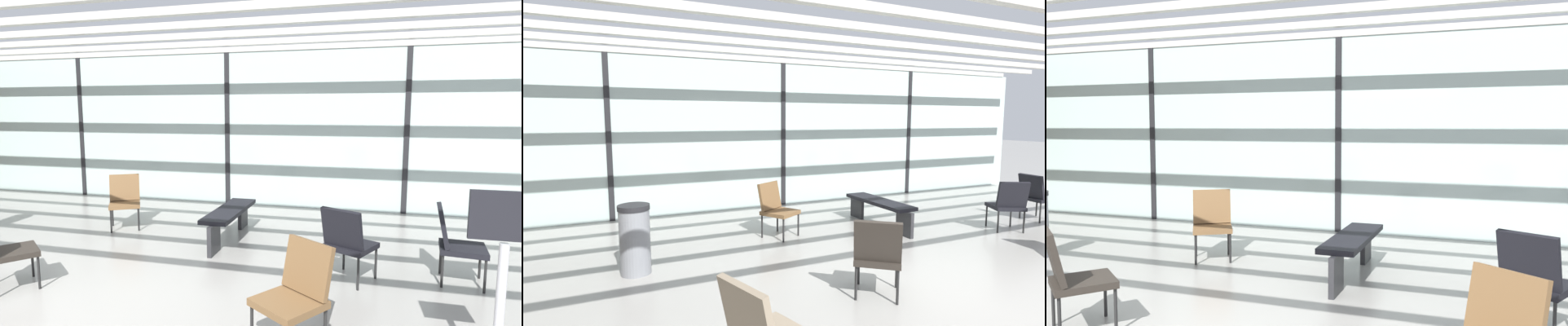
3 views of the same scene
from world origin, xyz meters
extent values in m
cube|color=#A3B7B2|center=(0.00, 5.20, 1.55)|extent=(14.00, 0.08, 3.09)
cube|color=black|center=(-3.50, 5.20, 1.55)|extent=(0.10, 0.12, 3.09)
cube|color=black|center=(0.00, 5.20, 1.55)|extent=(0.10, 0.12, 3.09)
cube|color=#B7B2A8|center=(0.00, 3.55, 3.14)|extent=(13.72, 0.12, 0.10)
cube|color=#B7B2A8|center=(0.00, 4.38, 3.14)|extent=(13.72, 0.12, 0.10)
cube|color=#B7B2A8|center=(0.00, 5.20, 3.14)|extent=(13.72, 0.12, 0.10)
ellipsoid|color=#B2BCD6|center=(0.42, 10.14, 1.89)|extent=(10.69, 3.79, 3.79)
sphere|color=gray|center=(-4.49, 10.14, 1.89)|extent=(2.08, 2.08, 2.08)
sphere|color=black|center=(-2.52, 8.40, 2.18)|extent=(0.28, 0.28, 0.28)
sphere|color=black|center=(-1.62, 8.40, 2.18)|extent=(0.28, 0.28, 0.28)
sphere|color=black|center=(-0.72, 8.40, 2.18)|extent=(0.28, 0.28, 0.28)
sphere|color=black|center=(0.18, 8.40, 2.18)|extent=(0.28, 0.28, 0.28)
sphere|color=black|center=(1.08, 8.40, 2.18)|extent=(0.28, 0.28, 0.28)
sphere|color=black|center=(1.98, 8.40, 2.18)|extent=(0.28, 0.28, 0.28)
cube|color=#28231E|center=(-0.90, 0.61, 0.40)|extent=(0.67, 0.67, 0.06)
cube|color=#28231E|center=(-1.04, 0.44, 0.65)|extent=(0.46, 0.41, 0.44)
cylinder|color=black|center=(-0.61, 0.64, 0.18)|extent=(0.03, 0.03, 0.37)
cylinder|color=black|center=(-0.94, 0.90, 0.18)|extent=(0.03, 0.03, 0.37)
cylinder|color=black|center=(-0.87, 0.31, 0.18)|extent=(0.03, 0.03, 0.37)
cylinder|color=black|center=(-1.20, 0.57, 0.18)|extent=(0.03, 0.03, 0.37)
cube|color=brown|center=(-1.03, 2.96, 0.40)|extent=(0.66, 0.66, 0.06)
cube|color=brown|center=(-1.14, 3.14, 0.65)|extent=(0.48, 0.37, 0.44)
cylinder|color=black|center=(-1.10, 2.67, 0.18)|extent=(0.03, 0.03, 0.37)
cylinder|color=black|center=(-0.74, 2.88, 0.18)|extent=(0.03, 0.03, 0.37)
cylinder|color=black|center=(-1.31, 3.03, 0.18)|extent=(0.03, 0.03, 0.37)
cylinder|color=black|center=(-0.95, 3.24, 0.18)|extent=(0.03, 0.03, 0.37)
cube|color=brown|center=(2.37, 0.36, 0.65)|extent=(0.47, 0.39, 0.44)
cube|color=black|center=(2.67, 1.77, 0.40)|extent=(0.65, 0.65, 0.06)
cube|color=black|center=(2.57, 1.58, 0.65)|extent=(0.49, 0.34, 0.44)
cylinder|color=black|center=(2.58, 2.05, 0.18)|extent=(0.03, 0.03, 0.37)
cylinder|color=black|center=(2.76, 1.49, 0.18)|extent=(0.03, 0.03, 0.37)
cylinder|color=black|center=(2.39, 1.68, 0.18)|extent=(0.03, 0.03, 0.37)
cube|color=black|center=(0.84, 2.84, 0.44)|extent=(0.40, 1.50, 0.06)
cube|color=#262628|center=(0.84, 2.17, 0.21)|extent=(0.06, 0.36, 0.41)
cube|color=#262628|center=(0.83, 3.51, 0.21)|extent=(0.06, 0.36, 0.41)
camera|label=1|loc=(2.83, -2.93, 1.94)|focal=28.55mm
camera|label=2|loc=(-3.49, -2.73, 1.89)|focal=27.10mm
camera|label=3|loc=(2.25, -2.74, 1.70)|focal=35.55mm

